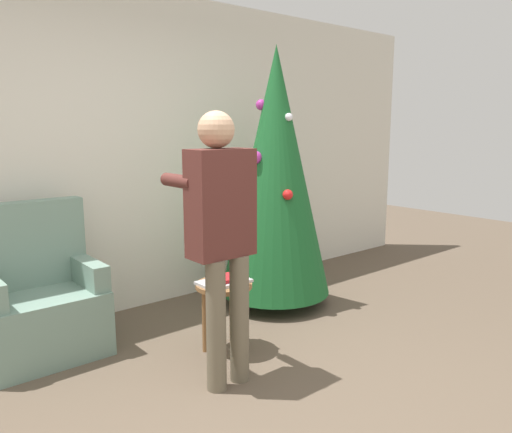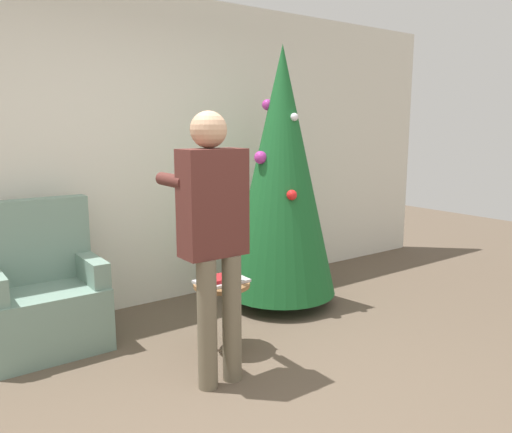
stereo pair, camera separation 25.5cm
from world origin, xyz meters
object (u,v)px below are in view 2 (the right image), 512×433
Objects in this scene: armchair at (44,298)px; person_standing at (213,225)px; side_stool at (222,294)px; christmas_tree at (282,173)px.

person_standing is at bearing -56.54° from armchair.
side_stool is at bearing 52.41° from person_standing.
christmas_tree is 1.48m from person_standing.
christmas_tree is 1.31m from side_stool.
armchair is at bearing 142.44° from side_stool.
side_stool is at bearing -151.97° from christmas_tree.
person_standing is 0.73m from side_stool.
christmas_tree is 2.13m from armchair.
person_standing is (-1.20, -0.84, -0.19)m from christmas_tree.
christmas_tree is at bearing 28.03° from side_stool.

